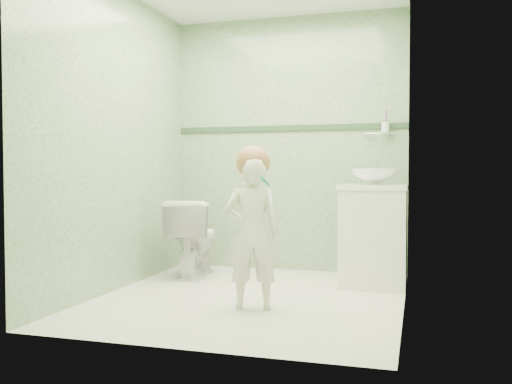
% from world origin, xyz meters
% --- Properties ---
extents(ground, '(2.50, 2.50, 0.00)m').
position_xyz_m(ground, '(0.00, 0.00, 0.00)').
color(ground, silver).
rests_on(ground, ground).
extents(room_shell, '(2.50, 2.54, 2.40)m').
position_xyz_m(room_shell, '(0.00, 0.00, 1.20)').
color(room_shell, '#678D64').
rests_on(room_shell, ground).
extents(trim_stripe, '(2.20, 0.02, 0.05)m').
position_xyz_m(trim_stripe, '(0.00, 1.24, 1.35)').
color(trim_stripe, '#2C472C').
rests_on(trim_stripe, room_shell).
extents(vanity, '(0.52, 0.50, 0.80)m').
position_xyz_m(vanity, '(0.84, 0.70, 0.40)').
color(vanity, white).
rests_on(vanity, ground).
extents(counter, '(0.54, 0.52, 0.04)m').
position_xyz_m(counter, '(0.84, 0.70, 0.81)').
color(counter, white).
rests_on(counter, vanity).
extents(basin, '(0.37, 0.37, 0.13)m').
position_xyz_m(basin, '(0.84, 0.70, 0.89)').
color(basin, white).
rests_on(basin, counter).
extents(faucet, '(0.03, 0.13, 0.18)m').
position_xyz_m(faucet, '(0.84, 0.89, 0.97)').
color(faucet, silver).
rests_on(faucet, counter).
extents(cup_holder, '(0.26, 0.07, 0.21)m').
position_xyz_m(cup_holder, '(0.89, 1.18, 1.33)').
color(cup_holder, silver).
rests_on(cup_holder, room_shell).
extents(toilet, '(0.47, 0.72, 0.69)m').
position_xyz_m(toilet, '(-0.74, 0.69, 0.34)').
color(toilet, white).
rests_on(toilet, ground).
extents(toddler, '(0.44, 0.35, 1.03)m').
position_xyz_m(toddler, '(0.11, -0.31, 0.52)').
color(toddler, beige).
rests_on(toddler, ground).
extents(hair_cap, '(0.23, 0.23, 0.23)m').
position_xyz_m(hair_cap, '(0.11, -0.29, 1.00)').
color(hair_cap, '#A06B3F').
rests_on(hair_cap, toddler).
extents(teal_toothbrush, '(0.10, 0.14, 0.08)m').
position_xyz_m(teal_toothbrush, '(0.22, -0.41, 0.88)').
color(teal_toothbrush, '#038579').
rests_on(teal_toothbrush, toddler).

